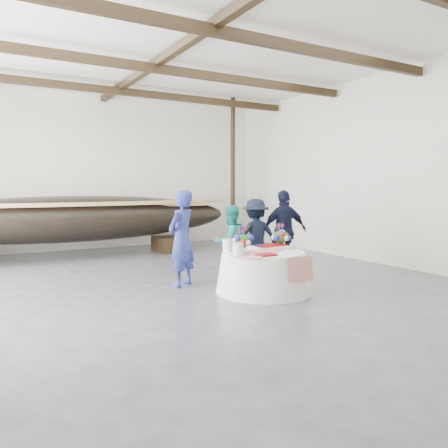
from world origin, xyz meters
TOP-DOWN VIEW (x-y plane):
  - floor at (0.00, 0.00)m, footprint 10.00×12.00m
  - wall_back at (0.00, 6.00)m, footprint 10.00×0.02m
  - wall_right at (5.00, 0.00)m, footprint 0.02×12.00m
  - ceiling at (0.00, 0.00)m, footprint 10.00×12.00m
  - pavilion_structure at (0.00, 0.76)m, footprint 9.80×11.76m
  - longboat_display at (-1.18, 4.35)m, footprint 8.59×1.72m
  - banquet_table at (0.97, -0.94)m, footprint 1.67×1.67m
  - tabletop_items at (0.97, -0.84)m, footprint 1.62×1.25m
  - guest_woman_blue at (-0.09, 0.18)m, footprint 0.78×0.71m
  - guest_woman_teal at (1.01, 0.27)m, footprint 0.76×0.62m
  - guest_man_left at (1.77, 0.51)m, footprint 1.12×0.77m
  - guest_man_right at (2.40, 0.34)m, footprint 1.10×0.61m

SIDE VIEW (x-z plane):
  - floor at x=0.00m, z-range -0.01..0.01m
  - banquet_table at x=0.97m, z-range 0.00..0.72m
  - guest_woman_teal at x=1.01m, z-range 0.00..1.48m
  - guest_man_left at x=1.77m, z-range 0.00..1.59m
  - tabletop_items at x=0.97m, z-range 0.67..1.07m
  - guest_man_right at x=2.40m, z-range 0.00..1.77m
  - guest_woman_blue at x=-0.09m, z-range 0.00..1.78m
  - longboat_display at x=-1.18m, z-range 0.22..1.83m
  - wall_back at x=0.00m, z-range 0.00..4.50m
  - wall_right at x=5.00m, z-range 0.00..4.50m
  - pavilion_structure at x=0.00m, z-range 1.75..6.25m
  - ceiling at x=0.00m, z-range 4.50..4.50m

